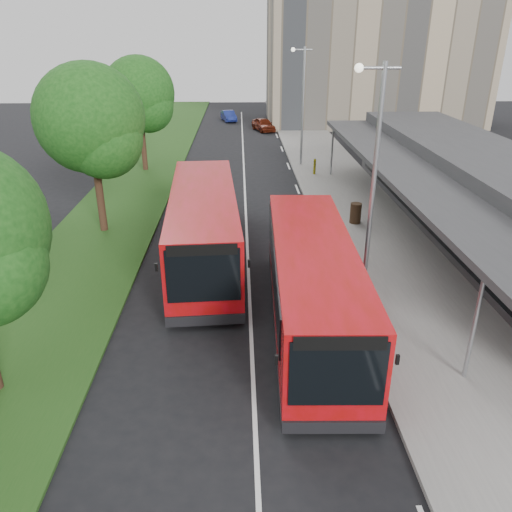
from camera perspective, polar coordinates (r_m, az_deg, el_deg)
The scene contains 17 objects.
ground at distance 16.73m, azimuth -0.60°, elevation -8.09°, with size 120.00×120.00×0.00m, color black.
pavement at distance 35.85m, azimuth 8.40°, elevation 9.52°, with size 5.00×80.00×0.15m, color gray.
grass_verge at distance 35.93m, azimuth -12.75°, elevation 9.18°, with size 5.00×80.00×0.10m, color #1F4817.
lane_centre_line at distance 30.50m, azimuth -1.27°, elevation 7.06°, with size 0.12×70.00×0.01m, color silver.
kerb_dashes at distance 34.53m, azimuth 4.20°, elevation 9.03°, with size 0.12×56.00×0.01m.
office_block at distance 57.96m, azimuth 13.53°, elevation 23.52°, with size 22.00×12.00×18.00m, color tan.
station_building at distance 25.75m, azimuth 24.02°, elevation 6.49°, with size 7.70×26.00×4.00m.
tree_mid at distance 24.47m, azimuth -18.36°, elevation 13.94°, with size 4.92×4.92×7.90m.
tree_far at distance 36.07m, azimuth -13.22°, elevation 17.20°, with size 4.80×4.80×7.72m.
lamp_post_near at distance 17.28m, azimuth 13.14°, elevation 9.41°, with size 1.44×0.28×8.00m.
lamp_post_far at distance 36.68m, azimuth 5.27°, elevation 17.38°, with size 1.44×0.28×8.00m.
bus_main at distance 16.19m, azimuth 6.46°, elevation -3.29°, with size 2.97×10.47×2.94m.
bus_second at distance 20.77m, azimuth -5.95°, elevation 3.29°, with size 3.43×11.08×3.10m.
litter_bin at distance 25.69m, azimuth 11.31°, elevation 4.84°, with size 0.56×0.56×1.01m, color #332315.
bollard at distance 34.66m, azimuth 6.71°, elevation 10.12°, with size 0.17×0.17×1.04m, color yellow.
car_near at distance 51.58m, azimuth 0.85°, elevation 14.80°, with size 1.52×3.77×1.28m, color #591A0C.
car_far at distance 57.73m, azimuth -3.14°, elevation 15.69°, with size 1.22×3.49×1.15m, color navy.
Camera 1 is at (-0.29, -14.17, 8.89)m, focal length 35.00 mm.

